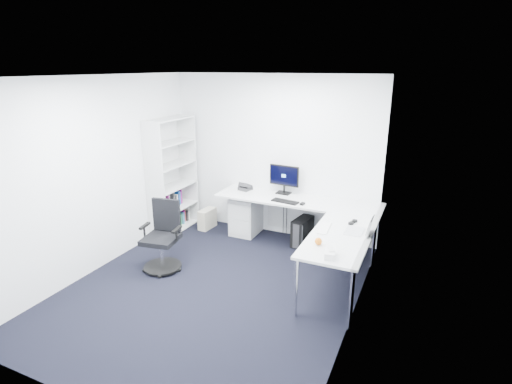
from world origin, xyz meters
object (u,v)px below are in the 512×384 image
at_px(l_desk, 289,230).
at_px(task_chair, 161,237).
at_px(monitor, 284,179).
at_px(laptop, 355,224).
at_px(bookshelf, 172,176).

xyz_separation_m(l_desk, task_chair, (-1.47, -1.25, 0.11)).
height_order(monitor, laptop, monitor).
relative_size(l_desk, task_chair, 2.65).
relative_size(l_desk, laptop, 8.39).
bearing_deg(bookshelf, monitor, 15.01).
bearing_deg(monitor, l_desk, -56.44).
distance_m(l_desk, laptop, 1.33).
xyz_separation_m(monitor, laptop, (1.39, -1.13, -0.14)).
distance_m(bookshelf, monitor, 1.94).
bearing_deg(laptop, bookshelf, 169.36).
xyz_separation_m(bookshelf, monitor, (1.87, 0.50, 0.03)).
bearing_deg(bookshelf, task_chair, -61.67).
bearing_deg(monitor, bookshelf, -160.10).
distance_m(l_desk, task_chair, 1.94).
distance_m(monitor, laptop, 1.80).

